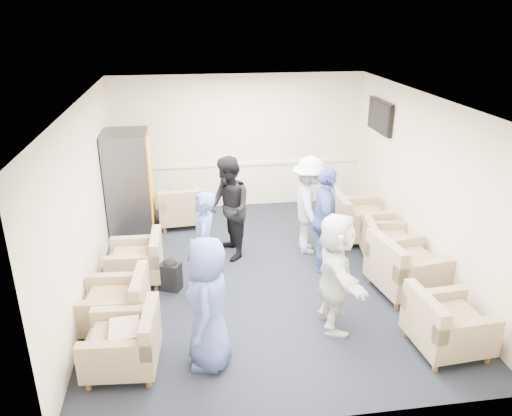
{
  "coord_description": "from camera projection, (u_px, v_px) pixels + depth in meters",
  "views": [
    {
      "loc": [
        -1.08,
        -6.75,
        3.87
      ],
      "look_at": [
        -0.06,
        0.2,
        1.04
      ],
      "focal_mm": 35.0,
      "sensor_mm": 36.0,
      "label": 1
    }
  ],
  "objects": [
    {
      "name": "floor",
      "position": [
        262.0,
        274.0,
        7.79
      ],
      "size": [
        6.0,
        6.0,
        0.0
      ],
      "primitive_type": "plane",
      "color": "black",
      "rests_on": "ground"
    },
    {
      "name": "ceiling",
      "position": [
        263.0,
        100.0,
        6.78
      ],
      "size": [
        6.0,
        6.0,
        0.0
      ],
      "primitive_type": "plane",
      "rotation": [
        3.14,
        0.0,
        0.0
      ],
      "color": "white",
      "rests_on": "back_wall"
    },
    {
      "name": "back_wall",
      "position": [
        239.0,
        142.0,
        10.04
      ],
      "size": [
        5.0,
        0.02,
        2.7
      ],
      "primitive_type": "cube",
      "color": "beige",
      "rests_on": "floor"
    },
    {
      "name": "front_wall",
      "position": [
        313.0,
        306.0,
        4.53
      ],
      "size": [
        5.0,
        0.02,
        2.7
      ],
      "primitive_type": "cube",
      "color": "beige",
      "rests_on": "floor"
    },
    {
      "name": "left_wall",
      "position": [
        85.0,
        202.0,
        6.95
      ],
      "size": [
        0.02,
        6.0,
        2.7
      ],
      "primitive_type": "cube",
      "color": "beige",
      "rests_on": "floor"
    },
    {
      "name": "right_wall",
      "position": [
        424.0,
        185.0,
        7.62
      ],
      "size": [
        0.02,
        6.0,
        2.7
      ],
      "primitive_type": "cube",
      "color": "beige",
      "rests_on": "floor"
    },
    {
      "name": "chair_rail",
      "position": [
        239.0,
        164.0,
        10.19
      ],
      "size": [
        4.98,
        0.04,
        0.06
      ],
      "primitive_type": "cube",
      "color": "silver",
      "rests_on": "back_wall"
    },
    {
      "name": "tv",
      "position": [
        380.0,
        116.0,
        9.0
      ],
      "size": [
        0.1,
        1.0,
        0.58
      ],
      "color": "black",
      "rests_on": "right_wall"
    },
    {
      "name": "armchair_left_near",
      "position": [
        127.0,
        344.0,
        5.65
      ],
      "size": [
        0.87,
        0.87,
        0.65
      ],
      "rotation": [
        0.0,
        0.0,
        -1.65
      ],
      "color": "#907C5D",
      "rests_on": "floor"
    },
    {
      "name": "armchair_left_mid",
      "position": [
        119.0,
        305.0,
        6.41
      ],
      "size": [
        0.86,
        0.86,
        0.64
      ],
      "rotation": [
        0.0,
        0.0,
        -1.65
      ],
      "color": "#907C5D",
      "rests_on": "floor"
    },
    {
      "name": "armchair_left_far",
      "position": [
        139.0,
        261.0,
        7.52
      ],
      "size": [
        0.81,
        0.81,
        0.63
      ],
      "rotation": [
        0.0,
        0.0,
        -1.6
      ],
      "color": "#907C5D",
      "rests_on": "floor"
    },
    {
      "name": "armchair_right_near",
      "position": [
        444.0,
        326.0,
        5.97
      ],
      "size": [
        0.89,
        0.89,
        0.67
      ],
      "rotation": [
        0.0,
        0.0,
        1.64
      ],
      "color": "#907C5D",
      "rests_on": "floor"
    },
    {
      "name": "armchair_right_midnear",
      "position": [
        404.0,
        269.0,
        7.17
      ],
      "size": [
        1.06,
        1.06,
        0.74
      ],
      "rotation": [
        0.0,
        0.0,
        1.72
      ],
      "color": "#907C5D",
      "rests_on": "floor"
    },
    {
      "name": "armchair_right_midfar",
      "position": [
        384.0,
        244.0,
        8.09
      ],
      "size": [
        0.88,
        0.88,
        0.62
      ],
      "rotation": [
        0.0,
        0.0,
        1.41
      ],
      "color": "#907C5D",
      "rests_on": "floor"
    },
    {
      "name": "armchair_right_far",
      "position": [
        357.0,
        221.0,
        8.84
      ],
      "size": [
        0.93,
        0.93,
        0.73
      ],
      "rotation": [
        0.0,
        0.0,
        1.55
      ],
      "color": "#907C5D",
      "rests_on": "floor"
    },
    {
      "name": "armchair_corner",
      "position": [
        181.0,
        209.0,
        9.44
      ],
      "size": [
        0.89,
        0.89,
        0.67
      ],
      "rotation": [
        0.0,
        0.0,
        3.22
      ],
      "color": "#907C5D",
      "rests_on": "floor"
    },
    {
      "name": "vending_machine",
      "position": [
        130.0,
        184.0,
        8.88
      ],
      "size": [
        0.77,
        0.9,
        1.9
      ],
      "color": "#494950",
      "rests_on": "floor"
    },
    {
      "name": "backpack",
      "position": [
        171.0,
        274.0,
        7.29
      ],
      "size": [
        0.35,
        0.31,
        0.5
      ],
      "rotation": [
        0.0,
        0.0,
        -0.41
      ],
      "color": "black",
      "rests_on": "floor"
    },
    {
      "name": "pillow",
      "position": [
        125.0,
        332.0,
        5.59
      ],
      "size": [
        0.37,
        0.47,
        0.13
      ],
      "primitive_type": "cube",
      "rotation": [
        0.0,
        0.0,
        -1.49
      ],
      "color": "beige",
      "rests_on": "armchair_left_near"
    },
    {
      "name": "person_front_left",
      "position": [
        208.0,
        304.0,
        5.57
      ],
      "size": [
        0.63,
        0.85,
        1.6
      ],
      "primitive_type": "imported",
      "rotation": [
        0.0,
        0.0,
        -1.74
      ],
      "color": "#4558A7",
      "rests_on": "floor"
    },
    {
      "name": "person_mid_left",
      "position": [
        204.0,
        246.0,
        6.91
      ],
      "size": [
        0.43,
        0.61,
        1.59
      ],
      "primitive_type": "imported",
      "rotation": [
        0.0,
        0.0,
        -1.66
      ],
      "color": "#4558A7",
      "rests_on": "floor"
    },
    {
      "name": "person_back_left",
      "position": [
        228.0,
        209.0,
        8.04
      ],
      "size": [
        0.81,
        0.95,
        1.71
      ],
      "primitive_type": "imported",
      "rotation": [
        0.0,
        0.0,
        -1.35
      ],
      "color": "black",
      "rests_on": "floor"
    },
    {
      "name": "person_back_right",
      "position": [
        309.0,
        205.0,
        8.25
      ],
      "size": [
        0.65,
        1.09,
        1.66
      ],
      "primitive_type": "imported",
      "rotation": [
        0.0,
        0.0,
        1.54
      ],
      "color": "silver",
      "rests_on": "floor"
    },
    {
      "name": "person_mid_right",
      "position": [
        325.0,
        220.0,
        7.65
      ],
      "size": [
        0.59,
        1.05,
        1.68
      ],
      "primitive_type": "imported",
      "rotation": [
        0.0,
        0.0,
        1.38
      ],
      "color": "#4558A7",
      "rests_on": "floor"
    },
    {
      "name": "person_front_right",
      "position": [
        335.0,
        272.0,
        6.25
      ],
      "size": [
        0.57,
        1.5,
        1.59
      ],
      "primitive_type": "imported",
      "rotation": [
        0.0,
        0.0,
        1.5
      ],
      "color": "silver",
      "rests_on": "floor"
    }
  ]
}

